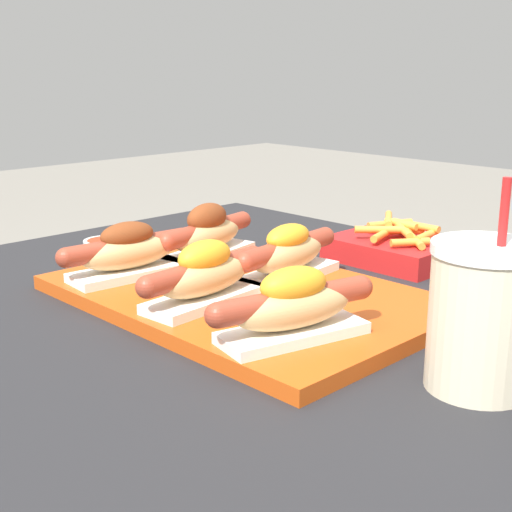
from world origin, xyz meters
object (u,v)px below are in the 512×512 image
at_px(hot_dog_4, 288,253).
at_px(sauce_bowl, 105,246).
at_px(hot_dog_0, 128,252).
at_px(fries_basket, 396,248).
at_px(serving_tray, 245,296).
at_px(hot_dog_1, 205,275).
at_px(hot_dog_2, 293,306).
at_px(drink_cup, 482,317).
at_px(hot_dog_3, 207,234).

height_order(hot_dog_4, sauce_bowl, hot_dog_4).
xyz_separation_m(hot_dog_0, fries_basket, (0.16, 0.37, -0.03)).
xyz_separation_m(serving_tray, hot_dog_4, (0.00, 0.07, 0.04)).
distance_m(hot_dog_1, hot_dog_2, 0.15).
relative_size(sauce_bowl, fries_basket, 0.38).
xyz_separation_m(serving_tray, hot_dog_1, (0.01, -0.07, 0.04)).
xyz_separation_m(sauce_bowl, fries_basket, (0.35, 0.30, 0.01)).
bearing_deg(hot_dog_2, hot_dog_0, 178.96).
distance_m(hot_dog_0, sauce_bowl, 0.20).
relative_size(hot_dog_4, sauce_bowl, 2.93).
bearing_deg(hot_dog_2, fries_basket, 110.12).
relative_size(serving_tray, hot_dog_2, 2.46).
xyz_separation_m(hot_dog_1, drink_cup, (0.32, 0.06, 0.02)).
height_order(hot_dog_1, drink_cup, drink_cup).
xyz_separation_m(serving_tray, hot_dog_3, (-0.15, 0.07, 0.04)).
xyz_separation_m(hot_dog_4, drink_cup, (0.32, -0.08, 0.02)).
bearing_deg(hot_dog_4, hot_dog_3, -177.32).
xyz_separation_m(hot_dog_4, fries_basket, (0.01, 0.23, -0.03)).
xyz_separation_m(hot_dog_2, sauce_bowl, (-0.49, 0.09, -0.04)).
relative_size(hot_dog_0, hot_dog_4, 1.00).
bearing_deg(drink_cup, sauce_bowl, 178.34).
xyz_separation_m(hot_dog_2, hot_dog_3, (-0.30, 0.14, 0.00)).
bearing_deg(serving_tray, hot_dog_2, -26.50).
bearing_deg(hot_dog_2, serving_tray, 153.50).
distance_m(hot_dog_0, hot_dog_2, 0.30).
relative_size(sauce_bowl, drink_cup, 0.34).
bearing_deg(sauce_bowl, serving_tray, -1.42).
bearing_deg(fries_basket, serving_tray, -92.82).
distance_m(hot_dog_4, fries_basket, 0.23).
distance_m(hot_dog_0, hot_dog_3, 0.14).
bearing_deg(hot_dog_1, drink_cup, 10.54).
distance_m(hot_dog_1, fries_basket, 0.38).
distance_m(drink_cup, fries_basket, 0.45).
distance_m(hot_dog_3, sauce_bowl, 0.20).
height_order(hot_dog_4, fries_basket, hot_dog_4).
bearing_deg(serving_tray, sauce_bowl, 178.58).
relative_size(hot_dog_3, fries_basket, 1.11).
height_order(drink_cup, fries_basket, drink_cup).
height_order(serving_tray, hot_dog_1, hot_dog_1).
bearing_deg(fries_basket, drink_cup, -45.23).
bearing_deg(fries_basket, sauce_bowl, -139.57).
distance_m(hot_dog_0, fries_basket, 0.41).
bearing_deg(drink_cup, hot_dog_2, -159.07).
distance_m(hot_dog_1, drink_cup, 0.33).
relative_size(serving_tray, hot_dog_4, 2.42).
height_order(hot_dog_3, drink_cup, drink_cup).
bearing_deg(hot_dog_1, sauce_bowl, 166.95).
xyz_separation_m(serving_tray, sauce_bowl, (-0.33, 0.01, 0.00)).
xyz_separation_m(hot_dog_0, sauce_bowl, (-0.18, 0.08, -0.04)).
bearing_deg(drink_cup, hot_dog_3, 170.78).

